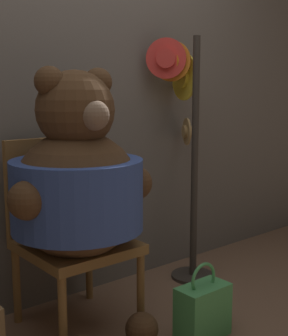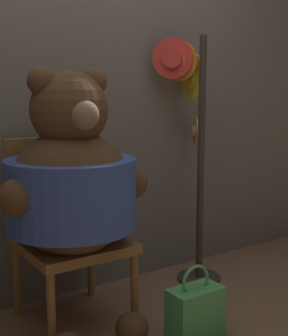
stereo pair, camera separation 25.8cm
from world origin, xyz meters
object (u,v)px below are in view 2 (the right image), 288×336
(teddy_bear, at_px, (72,185))
(handbag_on_ground, at_px, (195,313))
(chair, at_px, (65,225))
(hat_display_rack, at_px, (190,127))

(teddy_bear, bearing_deg, handbag_on_ground, -42.08)
(handbag_on_ground, bearing_deg, chair, 125.09)
(hat_display_rack, relative_size, handbag_on_ground, 4.00)
(teddy_bear, height_order, handbag_on_ground, teddy_bear)
(teddy_bear, relative_size, hat_display_rack, 0.86)
(chair, xyz_separation_m, hat_display_rack, (0.90, 0.06, 0.47))
(chair, relative_size, handbag_on_ground, 2.50)
(teddy_bear, distance_m, hat_display_rack, 0.99)
(chair, xyz_separation_m, handbag_on_ground, (0.41, -0.59, -0.37))
(chair, xyz_separation_m, teddy_bear, (-0.04, -0.18, 0.25))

